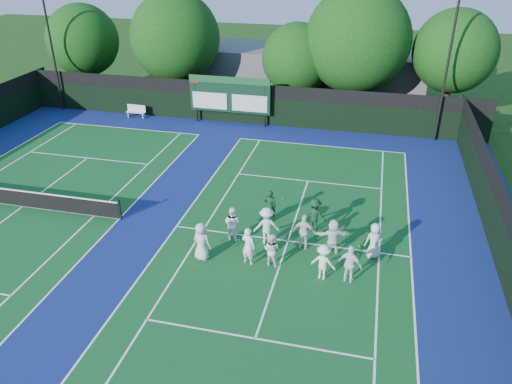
% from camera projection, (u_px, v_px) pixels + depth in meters
% --- Properties ---
extents(ground, '(120.00, 120.00, 0.00)m').
position_uv_depth(ground, '(284.00, 253.00, 22.15)').
color(ground, '#173B10').
rests_on(ground, ground).
extents(court_apron, '(34.00, 32.00, 0.01)m').
position_uv_depth(court_apron, '(167.00, 225.00, 24.25)').
color(court_apron, navy).
rests_on(court_apron, ground).
extents(near_court, '(11.05, 23.85, 0.01)m').
position_uv_depth(near_court, '(288.00, 241.00, 23.00)').
color(near_court, '#10521F').
rests_on(near_court, ground).
extents(left_court, '(11.05, 23.85, 0.01)m').
position_uv_depth(left_court, '(23.00, 206.00, 25.91)').
color(left_court, '#10521F').
rests_on(left_court, ground).
extents(back_fence, '(34.00, 0.08, 3.00)m').
position_uv_depth(back_fence, '(245.00, 105.00, 36.54)').
color(back_fence, black).
rests_on(back_fence, ground).
extents(divider_fence_right, '(0.08, 32.00, 3.00)m').
position_uv_depth(divider_fence_right, '(504.00, 242.00, 20.51)').
color(divider_fence_right, black).
rests_on(divider_fence_right, ground).
extents(scoreboard, '(6.00, 0.21, 3.55)m').
position_uv_depth(scoreboard, '(229.00, 95.00, 36.01)').
color(scoreboard, black).
rests_on(scoreboard, ground).
extents(clubhouse, '(18.00, 6.00, 4.00)m').
position_uv_depth(clubhouse, '(314.00, 73.00, 42.30)').
color(clubhouse, '#58585D').
rests_on(clubhouse, ground).
extents(light_pole_left, '(1.20, 0.30, 10.12)m').
position_uv_depth(light_pole_left, '(48.00, 28.00, 37.10)').
color(light_pole_left, black).
rests_on(light_pole_left, ground).
extents(light_pole_right, '(1.20, 0.30, 10.12)m').
position_uv_depth(light_pole_right, '(451.00, 46.00, 31.18)').
color(light_pole_right, black).
rests_on(light_pole_right, ground).
extents(tennis_net, '(11.30, 0.10, 1.10)m').
position_uv_depth(tennis_net, '(21.00, 198.00, 25.69)').
color(tennis_net, black).
rests_on(tennis_net, ground).
extents(bench, '(1.52, 0.47, 0.95)m').
position_uv_depth(bench, '(136.00, 111.00, 38.14)').
color(bench, silver).
rests_on(bench, ground).
extents(tree_a, '(5.84, 5.84, 7.66)m').
position_uv_depth(tree_a, '(85.00, 42.00, 41.14)').
color(tree_a, black).
rests_on(tree_a, ground).
extents(tree_b, '(7.02, 7.02, 8.81)m').
position_uv_depth(tree_b, '(178.00, 40.00, 39.19)').
color(tree_b, black).
rests_on(tree_b, ground).
extents(tree_c, '(5.35, 5.35, 6.84)m').
position_uv_depth(tree_c, '(300.00, 61.00, 37.68)').
color(tree_c, black).
rests_on(tree_c, ground).
extents(tree_d, '(7.64, 7.64, 9.54)m').
position_uv_depth(tree_d, '(360.00, 43.00, 36.08)').
color(tree_d, black).
rests_on(tree_d, ground).
extents(tree_e, '(5.81, 5.81, 8.18)m').
position_uv_depth(tree_e, '(457.00, 53.00, 34.87)').
color(tree_e, black).
rests_on(tree_e, ground).
extents(tennis_ball_0, '(0.07, 0.07, 0.07)m').
position_uv_depth(tennis_ball_0, '(274.00, 265.00, 21.33)').
color(tennis_ball_0, '#AFC317').
rests_on(tennis_ball_0, ground).
extents(tennis_ball_1, '(0.07, 0.07, 0.07)m').
position_uv_depth(tennis_ball_1, '(359.00, 246.00, 22.59)').
color(tennis_ball_1, '#AFC317').
rests_on(tennis_ball_1, ground).
extents(tennis_ball_2, '(0.07, 0.07, 0.07)m').
position_uv_depth(tennis_ball_2, '(359.00, 255.00, 21.99)').
color(tennis_ball_2, '#AFC317').
rests_on(tennis_ball_2, ground).
extents(tennis_ball_4, '(0.07, 0.07, 0.07)m').
position_uv_depth(tennis_ball_4, '(283.00, 198.00, 26.61)').
color(tennis_ball_4, '#AFC317').
rests_on(tennis_ball_4, ground).
extents(tennis_ball_5, '(0.07, 0.07, 0.07)m').
position_uv_depth(tennis_ball_5, '(387.00, 254.00, 22.03)').
color(tennis_ball_5, '#AFC317').
rests_on(tennis_ball_5, ground).
extents(player_front_0, '(0.99, 0.78, 1.76)m').
position_uv_depth(player_front_0, '(201.00, 242.00, 21.38)').
color(player_front_0, silver).
rests_on(player_front_0, ground).
extents(player_front_1, '(0.75, 0.62, 1.76)m').
position_uv_depth(player_front_1, '(248.00, 246.00, 21.09)').
color(player_front_1, white).
rests_on(player_front_1, ground).
extents(player_front_2, '(0.85, 0.72, 1.51)m').
position_uv_depth(player_front_2, '(272.00, 250.00, 21.06)').
color(player_front_2, white).
rests_on(player_front_2, ground).
extents(player_front_3, '(1.12, 0.78, 1.59)m').
position_uv_depth(player_front_3, '(323.00, 262.00, 20.21)').
color(player_front_3, white).
rests_on(player_front_3, ground).
extents(player_front_4, '(1.07, 0.72, 1.69)m').
position_uv_depth(player_front_4, '(350.00, 264.00, 19.98)').
color(player_front_4, white).
rests_on(player_front_4, ground).
extents(player_back_0, '(0.96, 0.85, 1.65)m').
position_uv_depth(player_back_0, '(232.00, 223.00, 22.82)').
color(player_back_0, white).
rests_on(player_back_0, ground).
extents(player_back_1, '(1.31, 0.99, 1.79)m').
position_uv_depth(player_back_1, '(267.00, 226.00, 22.52)').
color(player_back_1, silver).
rests_on(player_back_1, ground).
extents(player_back_2, '(1.04, 0.50, 1.72)m').
position_uv_depth(player_back_2, '(304.00, 232.00, 22.10)').
color(player_back_2, silver).
rests_on(player_back_2, ground).
extents(player_back_3, '(1.62, 0.86, 1.67)m').
position_uv_depth(player_back_3, '(333.00, 237.00, 21.82)').
color(player_back_3, white).
rests_on(player_back_3, ground).
extents(player_back_4, '(0.95, 0.80, 1.67)m').
position_uv_depth(player_back_4, '(374.00, 241.00, 21.53)').
color(player_back_4, silver).
rests_on(player_back_4, ground).
extents(coach_left, '(0.64, 0.44, 1.69)m').
position_uv_depth(coach_left, '(270.00, 206.00, 24.23)').
color(coach_left, '#0E341A').
rests_on(coach_left, ground).
extents(coach_right, '(1.10, 0.65, 1.68)m').
position_uv_depth(coach_right, '(314.00, 215.00, 23.48)').
color(coach_right, '#0E361C').
rests_on(coach_right, ground).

